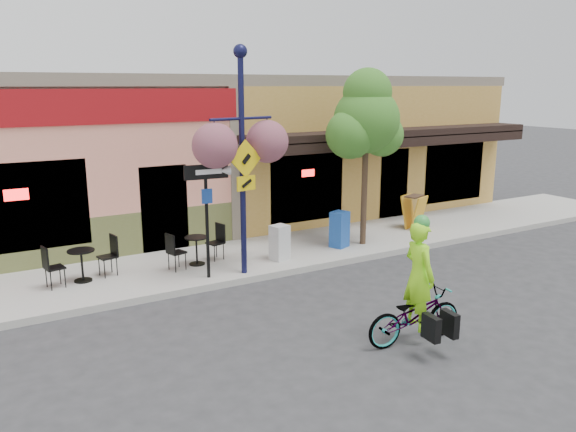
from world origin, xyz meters
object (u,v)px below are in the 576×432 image
(building, at_px, (212,146))
(newspaper_box_blue, at_px, (339,229))
(newspaper_box_grey, at_px, (280,243))
(lamp_post, at_px, (242,163))
(cyclist_rider, at_px, (418,290))
(street_tree, at_px, (365,157))
(bicycle, at_px, (414,315))
(one_way_sign, at_px, (207,222))

(building, relative_size, newspaper_box_blue, 19.59)
(newspaper_box_blue, bearing_deg, building, 77.57)
(newspaper_box_grey, bearing_deg, lamp_post, -172.82)
(lamp_post, bearing_deg, newspaper_box_blue, 1.43)
(cyclist_rider, bearing_deg, lamp_post, 20.30)
(newspaper_box_blue, bearing_deg, cyclist_rider, -132.16)
(lamp_post, distance_m, newspaper_box_grey, 2.38)
(cyclist_rider, xyz_separation_m, street_tree, (2.56, 4.83, 1.51))
(bicycle, xyz_separation_m, one_way_sign, (-1.92, 4.37, 0.92))
(building, xyz_separation_m, cyclist_rider, (-0.89, -10.96, -1.33))
(bicycle, bearing_deg, building, 0.18)
(bicycle, bearing_deg, newspaper_box_blue, -16.14)
(cyclist_rider, height_order, lamp_post, lamp_post)
(cyclist_rider, relative_size, street_tree, 0.40)
(bicycle, relative_size, one_way_sign, 0.73)
(bicycle, relative_size, newspaper_box_blue, 1.94)
(one_way_sign, relative_size, newspaper_box_blue, 2.67)
(building, height_order, lamp_post, lamp_post)
(bicycle, xyz_separation_m, newspaper_box_blue, (1.90, 4.90, 0.14))
(one_way_sign, height_order, newspaper_box_grey, one_way_sign)
(one_way_sign, distance_m, street_tree, 4.67)
(building, distance_m, one_way_sign, 7.23)
(one_way_sign, distance_m, newspaper_box_grey, 2.15)
(street_tree, bearing_deg, building, 105.28)
(newspaper_box_grey, bearing_deg, street_tree, -11.49)
(building, height_order, bicycle, building)
(newspaper_box_blue, relative_size, newspaper_box_grey, 1.10)
(newspaper_box_blue, bearing_deg, one_way_sign, 166.38)
(newspaper_box_blue, relative_size, street_tree, 0.20)
(building, distance_m, cyclist_rider, 11.07)
(building, relative_size, street_tree, 3.99)
(bicycle, bearing_deg, newspaper_box_grey, 4.61)
(cyclist_rider, relative_size, one_way_sign, 0.74)
(newspaper_box_grey, bearing_deg, one_way_sign, 176.03)
(street_tree, bearing_deg, lamp_post, -171.43)
(street_tree, bearing_deg, newspaper_box_blue, 174.88)
(newspaper_box_blue, bearing_deg, bicycle, -132.67)
(newspaper_box_blue, xyz_separation_m, street_tree, (0.71, -0.06, 1.82))
(building, distance_m, street_tree, 6.35)
(newspaper_box_blue, distance_m, newspaper_box_grey, 1.87)
(cyclist_rider, relative_size, lamp_post, 0.37)
(lamp_post, distance_m, newspaper_box_blue, 3.67)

